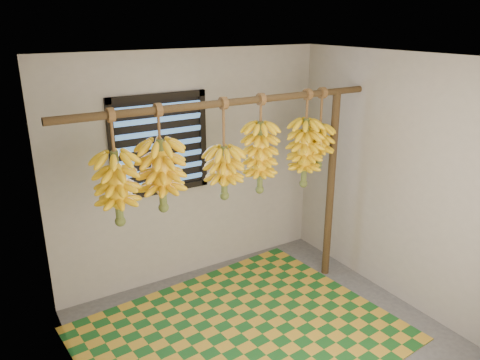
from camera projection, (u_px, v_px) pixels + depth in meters
floor at (273, 346)px, 4.04m from camera, size 3.00×3.00×0.01m
ceiling at (281, 59)px, 3.25m from camera, size 3.00×3.00×0.01m
wall_back at (192, 168)px, 4.85m from camera, size 3.00×0.01×2.40m
wall_left at (80, 269)px, 2.90m from camera, size 0.01×3.00×2.40m
wall_right at (407, 184)px, 4.38m from camera, size 0.01×3.00×2.40m
window at (160, 145)px, 4.56m from camera, size 1.00×0.04×1.00m
hanging_pole at (231, 102)px, 3.94m from camera, size 3.00×0.06×0.06m
support_post at (331, 188)px, 4.86m from camera, size 0.08×0.08×2.00m
woven_mat at (241, 334)px, 4.18m from camera, size 2.81×2.32×0.01m
banana_bunch_a at (117, 188)px, 3.62m from camera, size 0.34×0.34×0.93m
banana_bunch_b at (162, 175)px, 3.79m from camera, size 0.37×0.37×0.89m
banana_bunch_c at (224, 172)px, 4.11m from camera, size 0.34×0.34×0.90m
banana_bunch_d at (260, 157)px, 4.27m from camera, size 0.32×0.32×0.92m
banana_bunch_e at (305, 153)px, 4.54m from camera, size 0.34×0.34×0.95m
banana_bunch_f at (319, 145)px, 4.61m from camera, size 0.28×0.28×0.79m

